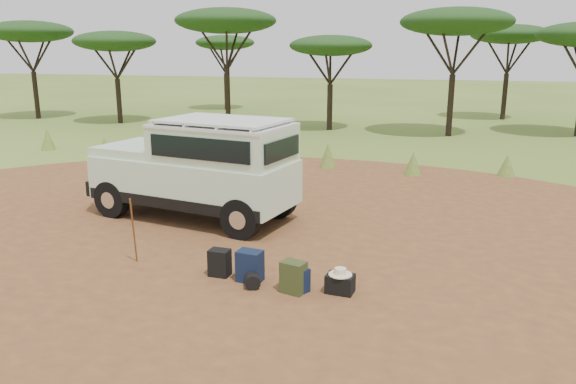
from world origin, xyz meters
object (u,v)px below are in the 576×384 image
(safari_vehicle, at_px, (199,171))
(hard_case, at_px, (340,284))
(duffel_navy, at_px, (297,280))
(backpack_black, at_px, (220,263))
(walking_staff, at_px, (134,231))
(backpack_olive, at_px, (293,277))
(backpack_navy, at_px, (250,266))

(safari_vehicle, relative_size, hard_case, 11.54)
(duffel_navy, bearing_deg, safari_vehicle, 162.85)
(backpack_black, bearing_deg, safari_vehicle, 122.43)
(safari_vehicle, bearing_deg, duffel_navy, -35.51)
(walking_staff, relative_size, backpack_olive, 2.46)
(walking_staff, xyz_separation_m, hard_case, (4.12, -0.18, -0.52))
(safari_vehicle, distance_m, backpack_olive, 5.06)
(backpack_olive, bearing_deg, backpack_navy, 179.75)
(hard_case, bearing_deg, backpack_black, -177.50)
(safari_vehicle, bearing_deg, walking_staff, -78.45)
(backpack_olive, distance_m, hard_case, 0.82)
(duffel_navy, bearing_deg, backpack_black, -161.03)
(backpack_black, bearing_deg, duffel_navy, -7.19)
(safari_vehicle, relative_size, backpack_navy, 9.32)
(walking_staff, bearing_deg, safari_vehicle, 69.34)
(backpack_navy, relative_size, duffel_navy, 1.36)
(backpack_navy, bearing_deg, backpack_black, 179.42)
(backpack_navy, distance_m, backpack_olive, 0.93)
(walking_staff, xyz_separation_m, backpack_navy, (2.45, -0.15, -0.40))
(backpack_black, xyz_separation_m, duffel_navy, (1.56, -0.26, -0.04))
(safari_vehicle, relative_size, duffel_navy, 12.63)
(safari_vehicle, xyz_separation_m, duffel_navy, (3.48, -3.53, -1.00))
(backpack_black, bearing_deg, backpack_olive, -9.92)
(duffel_navy, distance_m, hard_case, 0.75)
(safari_vehicle, xyz_separation_m, backpack_navy, (2.54, -3.36, -0.92))
(safari_vehicle, relative_size, backpack_olive, 9.57)
(walking_staff, bearing_deg, hard_case, -24.73)
(walking_staff, distance_m, backpack_olive, 3.39)
(backpack_black, relative_size, backpack_olive, 0.90)
(walking_staff, relative_size, duffel_navy, 3.24)
(backpack_navy, bearing_deg, backpack_olive, -8.70)
(duffel_navy, bearing_deg, backpack_navy, -162.41)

